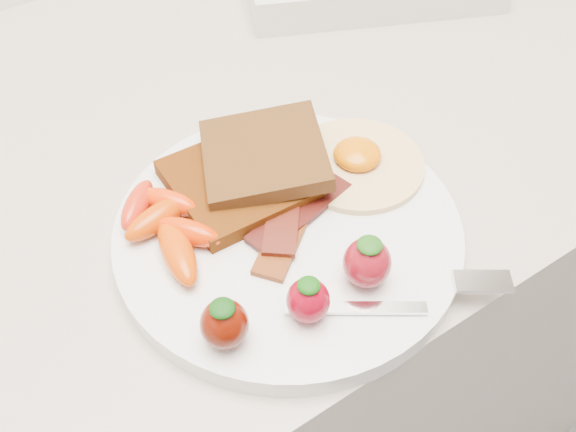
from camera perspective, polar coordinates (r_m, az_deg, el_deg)
counter at (r=0.96m, az=-6.67°, el=-13.39°), size 2.00×0.60×0.90m
plate at (r=0.50m, az=-0.00°, el=-1.45°), size 0.27×0.27×0.02m
toast_lower at (r=0.52m, az=-4.46°, el=3.10°), size 0.10×0.10×0.01m
toast_upper at (r=0.52m, az=-2.15°, el=5.48°), size 0.13×0.13×0.02m
fried_egg at (r=0.54m, az=6.16°, el=4.88°), size 0.15×0.15×0.02m
bacon_strips at (r=0.50m, az=0.24°, el=0.05°), size 0.11×0.10×0.01m
baby_carrots at (r=0.49m, az=-10.75°, el=-0.72°), size 0.07×0.12×0.02m
strawberries at (r=0.43m, az=1.58°, el=-6.74°), size 0.14×0.05×0.04m
fork at (r=0.46m, az=11.19°, el=-6.96°), size 0.16×0.08×0.00m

